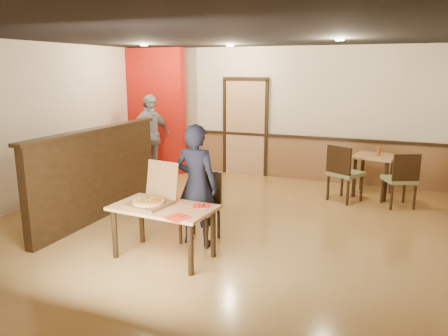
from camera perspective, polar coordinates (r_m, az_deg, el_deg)
The scene contains 24 objects.
floor at distance 6.58m, azimuth -0.56°, elevation -8.02°, with size 7.00×7.00×0.00m, color #A57B40.
ceiling at distance 6.16m, azimuth -0.62°, elevation 17.08°, with size 7.00×7.00×0.00m, color black.
wall_back at distance 9.53m, azimuth 7.50°, elevation 7.08°, with size 7.00×7.00×0.00m, color beige.
wall_left at distance 8.20m, azimuth -23.93°, elevation 5.15°, with size 7.00×7.00×0.00m, color beige.
wainscot_back at distance 9.64m, azimuth 7.29°, elevation 1.44°, with size 7.00×0.04×0.90m, color brown.
chair_rail_back at distance 9.54m, azimuth 7.34°, elevation 4.19°, with size 7.00×0.06×0.06m, color black.
back_door at distance 9.76m, azimuth 2.81°, elevation 5.24°, with size 0.90×0.06×2.10m, color tan.
booth_partition at distance 7.18m, azimuth -16.14°, elevation -0.61°, with size 0.20×3.10×1.44m.
red_accent_panel at distance 10.19m, azimuth -9.37°, elevation 7.40°, with size 1.60×0.20×2.78m, color #A9150C.
spot_a at distance 8.82m, azimuth -10.39°, elevation 15.51°, with size 0.14×0.14×0.02m, color beige.
spot_b at distance 8.78m, azimuth 0.82°, elevation 15.72°, with size 0.14×0.14×0.02m, color beige.
spot_c at distance 7.26m, azimuth 14.88°, elevation 15.89°, with size 0.14×0.14×0.02m, color beige.
main_table at distance 5.52m, azimuth -7.92°, elevation -6.02°, with size 1.32×0.81×0.68m.
diner_chair at distance 6.06m, azimuth -2.89°, elevation -4.65°, with size 0.49×0.49×0.96m.
side_chair_left at distance 8.06m, azimuth 15.32°, elevation -0.38°, with size 0.69×0.69×1.03m.
side_chair_right at distance 8.02m, azimuth 22.16°, elevation -1.19°, with size 0.63×0.63×0.97m.
side_table at distance 8.62m, azimuth 19.03°, elevation 0.42°, with size 0.83×0.83×0.77m.
diner at distance 5.84m, azimuth -3.62°, elevation -2.25°, with size 0.60×0.40×1.65m, color black.
passerby at distance 9.64m, azimuth -9.67°, elevation 4.11°, with size 1.06×0.44×1.81m, color gray.
pizza_box at distance 5.57m, azimuth -9.48°, elevation -4.07°, with size 0.55×0.63×0.51m.
pizza at distance 5.54m, azimuth -9.82°, elevation -4.36°, with size 0.39×0.39×0.03m, color gold.
napkin_near at distance 5.07m, azimuth -6.14°, elevation -6.41°, with size 0.32×0.32×0.01m.
napkin_far at distance 5.46m, azimuth -2.99°, elevation -4.94°, with size 0.27×0.27×0.01m.
condiment at distance 8.54m, azimuth 19.55°, elevation 2.06°, with size 0.07×0.07×0.17m, color brown.
Camera 1 is at (2.34, -5.68, 2.36)m, focal length 35.00 mm.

